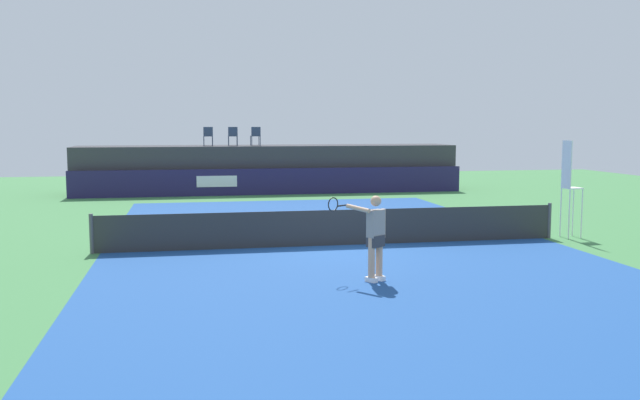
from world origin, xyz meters
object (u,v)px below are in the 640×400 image
at_px(net_post_near, 91,234).
at_px(tennis_player, 374,235).
at_px(spectator_chair_far_left, 208,135).
at_px(spectator_chair_center, 256,135).
at_px(umpire_chair, 569,182).
at_px(net_post_far, 549,221).
at_px(tennis_ball, 185,224).
at_px(spectator_chair_left, 233,135).

bearing_deg(net_post_near, tennis_player, -34.77).
height_order(spectator_chair_far_left, tennis_player, spectator_chair_far_left).
xyz_separation_m(spectator_chair_far_left, spectator_chair_center, (2.23, -0.12, 0.00)).
distance_m(spectator_chair_far_left, umpire_chair, 18.10).
xyz_separation_m(spectator_chair_center, net_post_far, (6.82, -15.16, -2.19)).
relative_size(umpire_chair, tennis_ball, 40.59).
distance_m(net_post_near, net_post_far, 12.40).
bearing_deg(spectator_chair_left, net_post_far, -62.48).
bearing_deg(tennis_player, spectator_chair_left, 94.73).
xyz_separation_m(net_post_near, tennis_ball, (2.27, 4.47, -0.46)).
bearing_deg(net_post_far, tennis_ball, 156.18).
relative_size(spectator_chair_far_left, spectator_chair_left, 1.00).
relative_size(tennis_player, tennis_ball, 26.03).
distance_m(spectator_chair_left, spectator_chair_center, 1.08).
height_order(spectator_chair_far_left, spectator_chair_center, same).
xyz_separation_m(spectator_chair_center, tennis_ball, (-3.31, -10.69, -2.66)).
bearing_deg(spectator_chair_center, spectator_chair_far_left, 176.81).
bearing_deg(net_post_near, spectator_chair_left, 73.46).
relative_size(spectator_chair_center, tennis_player, 0.50).
relative_size(spectator_chair_center, net_post_far, 0.89).
bearing_deg(umpire_chair, spectator_chair_far_left, 122.15).
height_order(spectator_chair_center, net_post_near, spectator_chair_center).
bearing_deg(tennis_ball, umpire_chair, -22.74).
distance_m(spectator_chair_left, tennis_ball, 11.23).
distance_m(net_post_far, tennis_player, 7.60).
distance_m(spectator_chair_far_left, spectator_chair_left, 1.16).
distance_m(umpire_chair, net_post_near, 13.01).
height_order(spectator_chair_center, tennis_ball, spectator_chair_center).
relative_size(spectator_chair_center, net_post_near, 0.89).
bearing_deg(tennis_ball, spectator_chair_center, 72.79).
bearing_deg(tennis_player, spectator_chair_center, 91.56).
height_order(tennis_player, tennis_ball, tennis_player).
distance_m(net_post_near, tennis_ball, 5.04).
bearing_deg(umpire_chair, net_post_far, 179.24).
bearing_deg(spectator_chair_center, spectator_chair_left, -179.78).
relative_size(spectator_chair_left, tennis_ball, 13.06).
relative_size(net_post_far, tennis_ball, 14.71).
bearing_deg(net_post_far, spectator_chair_left, 117.52).
bearing_deg(spectator_chair_far_left, spectator_chair_center, -3.19).
bearing_deg(spectator_chair_far_left, spectator_chair_left, -6.36).
relative_size(net_post_near, tennis_player, 0.56).
distance_m(spectator_chair_far_left, net_post_near, 15.80).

